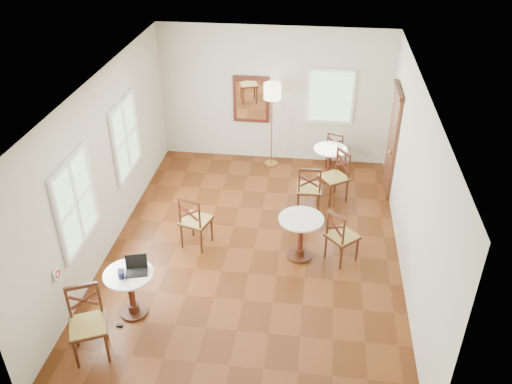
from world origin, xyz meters
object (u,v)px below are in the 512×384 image
Objects in this scene: chair_mid_b at (341,236)px; navy_mug at (121,275)px; chair_back_b at (335,177)px; floor_lamp at (272,97)px; cafe_table_near at (131,289)px; cafe_table_back at (330,161)px; cafe_table_mid at (300,233)px; chair_back_a at (337,149)px; chair_near_b at (88,324)px; mouse at (121,270)px; power_adapter at (120,325)px; water_glass at (122,273)px; laptop at (137,267)px; chair_mid_a at (309,189)px; chair_near_a at (195,221)px.

chair_mid_b is 3.61m from navy_mug.
floor_lamp reaches higher than chair_back_b.
chair_mid_b is at bearing -31.89° from chair_back_b.
cafe_table_near is 1.03× the size of cafe_table_back.
chair_back_a is (0.62, 3.30, -0.06)m from cafe_table_mid.
chair_back_a is at bearing -42.30° from chair_mid_b.
cafe_table_near is 0.72× the size of chair_back_b.
chair_near_b is at bearing -110.80° from navy_mug.
cafe_table_back is 7.09× the size of mouse.
chair_back_a is 9.99× the size of power_adapter.
chair_near_b reaches higher than water_glass.
chair_back_a reaches higher than cafe_table_near.
cafe_table_back is 5.56m from power_adapter.
water_glass is at bearing -145.12° from cafe_table_mid.
chair_mid_a is at bearing 36.30° from laptop.
chair_mid_a is (-0.39, -1.28, 0.05)m from cafe_table_back.
laptop is 0.23m from mouse.
cafe_table_mid reaches higher than power_adapter.
chair_near_a is 1.78m from laptop.
navy_mug is 1.26× the size of water_glass.
cafe_table_back is at bearing 56.88° from cafe_table_near.
chair_near_b is 4.20m from chair_mid_b.
navy_mug is at bearing -75.95° from water_glass.
cafe_table_near is 2.07× the size of laptop.
water_glass is 0.84m from power_adapter.
mouse is at bearing 113.79° from navy_mug.
chair_near_a is at bearing 73.46° from chair_back_a.
chair_mid_a is 1.04× the size of chair_mid_b.
cafe_table_mid is at bearing 46.91° from chair_mid_b.
chair_back_b is 8.13× the size of navy_mug.
chair_near_a is at bearing 46.70° from chair_near_b.
navy_mug is (-3.06, -5.06, 0.38)m from chair_back_a.
floor_lamp is (1.58, 4.91, 1.13)m from cafe_table_near.
chair_mid_b is (3.07, 1.67, 0.02)m from cafe_table_near.
cafe_table_back is 0.72× the size of chair_mid_a.
chair_back_b reaches higher than chair_mid_a.
chair_back_a is 0.46× the size of floor_lamp.
cafe_table_near is 0.35m from water_glass.
chair_mid_a reaches higher than mouse.
chair_near_b is 12.12× the size of power_adapter.
laptop is (-0.46, -1.69, 0.31)m from chair_near_a.
floor_lamp is (-0.81, 3.25, 1.11)m from cafe_table_mid.
floor_lamp is at bearing -91.24° from chair_near_a.
cafe_table_near is at bearing 43.66° from chair_near_b.
navy_mug is (-2.53, -3.20, 0.30)m from chair_mid_a.
chair_back_b reaches higher than chair_mid_b.
chair_mid_b is at bearing 31.58° from power_adapter.
chair_back_b is at bearing 35.26° from laptop.
chair_mid_a is 9.99× the size of water_glass.
floor_lamp is at bearing 22.98° from chair_back_a.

